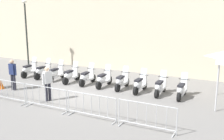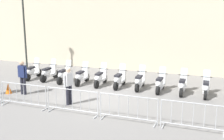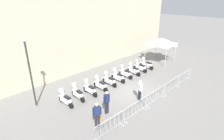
% 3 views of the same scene
% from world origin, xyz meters
% --- Properties ---
extents(ground_plane, '(120.00, 120.00, 0.00)m').
position_xyz_m(ground_plane, '(0.00, 0.00, 0.00)').
color(ground_plane, slate).
extents(motorcycle_0, '(0.56, 1.72, 1.24)m').
position_xyz_m(motorcycle_0, '(-4.90, 2.49, 0.45)').
color(motorcycle_0, black).
rests_on(motorcycle_0, ground).
extents(motorcycle_1, '(0.62, 1.72, 1.24)m').
position_xyz_m(motorcycle_1, '(-3.77, 2.45, 0.45)').
color(motorcycle_1, black).
rests_on(motorcycle_1, ground).
extents(motorcycle_2, '(0.57, 1.73, 1.24)m').
position_xyz_m(motorcycle_2, '(-2.64, 2.25, 0.45)').
color(motorcycle_2, black).
rests_on(motorcycle_2, ground).
extents(motorcycle_3, '(0.56, 1.73, 1.24)m').
position_xyz_m(motorcycle_3, '(-1.51, 2.14, 0.45)').
color(motorcycle_3, black).
rests_on(motorcycle_3, ground).
extents(motorcycle_4, '(0.56, 1.73, 1.24)m').
position_xyz_m(motorcycle_4, '(-0.38, 2.10, 0.45)').
color(motorcycle_4, black).
rests_on(motorcycle_4, ground).
extents(motorcycle_5, '(0.58, 1.73, 1.24)m').
position_xyz_m(motorcycle_5, '(0.75, 2.01, 0.45)').
color(motorcycle_5, black).
rests_on(motorcycle_5, ground).
extents(motorcycle_6, '(0.56, 1.73, 1.24)m').
position_xyz_m(motorcycle_6, '(1.89, 1.97, 0.45)').
color(motorcycle_6, black).
rests_on(motorcycle_6, ground).
extents(motorcycle_7, '(0.58, 1.72, 1.24)m').
position_xyz_m(motorcycle_7, '(3.01, 1.77, 0.45)').
color(motorcycle_7, black).
rests_on(motorcycle_7, ground).
extents(motorcycle_8, '(0.56, 1.73, 1.24)m').
position_xyz_m(motorcycle_8, '(4.14, 1.70, 0.45)').
color(motorcycle_8, black).
rests_on(motorcycle_8, ground).
extents(motorcycle_9, '(0.56, 1.73, 1.24)m').
position_xyz_m(motorcycle_9, '(5.27, 1.58, 0.45)').
color(motorcycle_9, black).
rests_on(motorcycle_9, ground).
extents(barrier_segment_1, '(2.32, 0.63, 1.07)m').
position_xyz_m(barrier_segment_1, '(-2.61, -2.09, 0.53)').
color(barrier_segment_1, '#B2B5B7').
rests_on(barrier_segment_1, ground).
extents(barrier_segment_2, '(2.32, 0.63, 1.07)m').
position_xyz_m(barrier_segment_2, '(-0.21, -2.31, 0.53)').
color(barrier_segment_2, '#B2B5B7').
rests_on(barrier_segment_2, ground).
extents(barrier_segment_3, '(2.32, 0.63, 1.07)m').
position_xyz_m(barrier_segment_3, '(2.20, -2.53, 0.53)').
color(barrier_segment_3, '#B2B5B7').
rests_on(barrier_segment_3, ground).
extents(barrier_segment_4, '(2.32, 0.63, 1.07)m').
position_xyz_m(barrier_segment_4, '(4.60, -2.74, 0.53)').
color(barrier_segment_4, '#B2B5B7').
rests_on(barrier_segment_4, ground).
extents(street_lamp, '(0.36, 0.36, 5.05)m').
position_xyz_m(street_lamp, '(-6.35, 4.25, 3.10)').
color(street_lamp, '#2D332D').
rests_on(street_lamp, ground).
extents(officer_near_row_end, '(0.55, 0.26, 1.73)m').
position_xyz_m(officer_near_row_end, '(-3.68, -0.44, 0.98)').
color(officer_near_row_end, '#23232D').
rests_on(officer_near_row_end, ground).
extents(officer_by_barriers, '(0.36, 0.50, 1.73)m').
position_xyz_m(officer_by_barriers, '(-0.81, -1.27, 0.98)').
color(officer_by_barriers, '#23232D').
rests_on(officer_by_barriers, ground).
extents(traffic_cone, '(0.32, 0.32, 0.55)m').
position_xyz_m(traffic_cone, '(-4.52, -0.52, 0.28)').
color(traffic_cone, orange).
rests_on(traffic_cone, ground).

